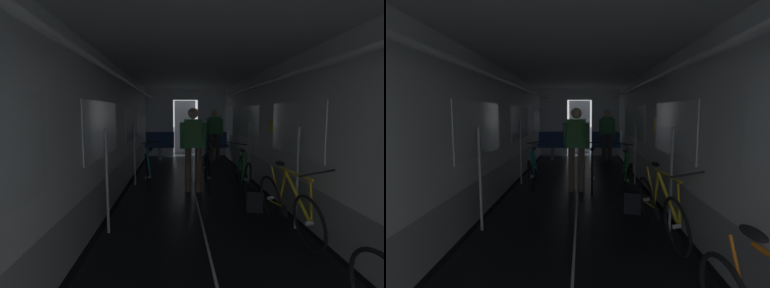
{
  "view_description": "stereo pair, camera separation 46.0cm",
  "coord_description": "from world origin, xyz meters",
  "views": [
    {
      "loc": [
        -0.37,
        -1.69,
        1.59
      ],
      "look_at": [
        0.0,
        4.88,
        0.88
      ],
      "focal_mm": 27.33,
      "sensor_mm": 36.0,
      "label": 1
    },
    {
      "loc": [
        0.09,
        -1.7,
        1.59
      ],
      "look_at": [
        0.0,
        4.88,
        0.88
      ],
      "focal_mm": 27.33,
      "sensor_mm": 36.0,
      "label": 2
    }
  ],
  "objects": [
    {
      "name": "train_car_shell",
      "position": [
        -0.0,
        3.6,
        1.7
      ],
      "size": [
        3.14,
        12.34,
        2.57
      ],
      "color": "black",
      "rests_on": "ground"
    },
    {
      "name": "bench_seat_far_left",
      "position": [
        -0.9,
        8.07,
        0.57
      ],
      "size": [
        0.98,
        0.51,
        0.95
      ],
      "color": "gray",
      "rests_on": "ground"
    },
    {
      "name": "bench_seat_far_right",
      "position": [
        0.9,
        8.07,
        0.57
      ],
      "size": [
        0.98,
        0.51,
        0.95
      ],
      "color": "gray",
      "rests_on": "ground"
    },
    {
      "name": "bicycle_teal",
      "position": [
        -0.97,
        4.44,
        0.38
      ],
      "size": [
        0.44,
        1.69,
        0.95
      ],
      "color": "black",
      "rests_on": "ground"
    },
    {
      "name": "bicycle_yellow",
      "position": [
        1.09,
        1.96,
        0.38
      ],
      "size": [
        0.51,
        1.69,
        0.96
      ],
      "color": "black",
      "rests_on": "ground"
    },
    {
      "name": "bicycle_green",
      "position": [
        1.01,
        4.13,
        0.38
      ],
      "size": [
        0.44,
        1.69,
        0.96
      ],
      "color": "black",
      "rests_on": "ground"
    },
    {
      "name": "person_cyclist_aisle",
      "position": [
        -0.02,
        4.05,
        1.02
      ],
      "size": [
        0.54,
        0.39,
        1.69
      ],
      "color": "brown",
      "rests_on": "ground"
    },
    {
      "name": "bicycle_black_in_aisle",
      "position": [
        0.3,
        4.32,
        0.38
      ],
      "size": [
        0.44,
        1.69,
        0.93
      ],
      "color": "black",
      "rests_on": "ground"
    },
    {
      "name": "person_standing_near_bench",
      "position": [
        0.9,
        7.7,
        0.98
      ],
      "size": [
        0.53,
        0.23,
        1.69
      ],
      "color": "brown",
      "rests_on": "ground"
    },
    {
      "name": "backpack_on_floor",
      "position": [
        0.9,
        2.83,
        0.17
      ],
      "size": [
        0.3,
        0.26,
        0.34
      ],
      "primitive_type": "cube",
      "rotation": [
        0.0,
        0.0,
        -0.24
      ],
      "color": "black",
      "rests_on": "ground"
    }
  ]
}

